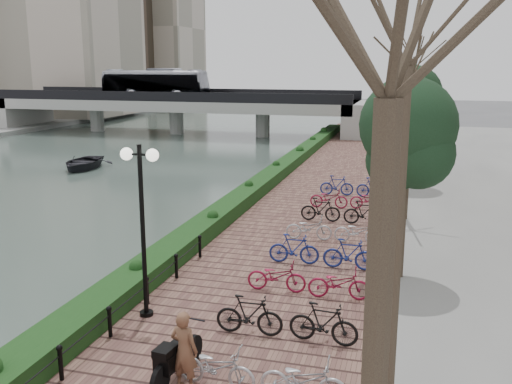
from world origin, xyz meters
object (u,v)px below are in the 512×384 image
at_px(boat, 83,162).
at_px(lamppost, 141,193).
at_px(motorcycle, 177,355).
at_px(pedestrian, 184,350).

bearing_deg(boat, lamppost, -62.19).
relative_size(motorcycle, pedestrian, 1.02).
height_order(motorcycle, pedestrian, pedestrian).
bearing_deg(motorcycle, lamppost, 134.56).
xyz_separation_m(lamppost, pedestrian, (2.30, -2.92, -2.45)).
xyz_separation_m(lamppost, boat, (-14.90, 20.67, -3.31)).
xyz_separation_m(motorcycle, pedestrian, (0.29, -0.31, 0.30)).
height_order(motorcycle, boat, motorcycle).
bearing_deg(pedestrian, lamppost, -42.81).
distance_m(lamppost, pedestrian, 4.45).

